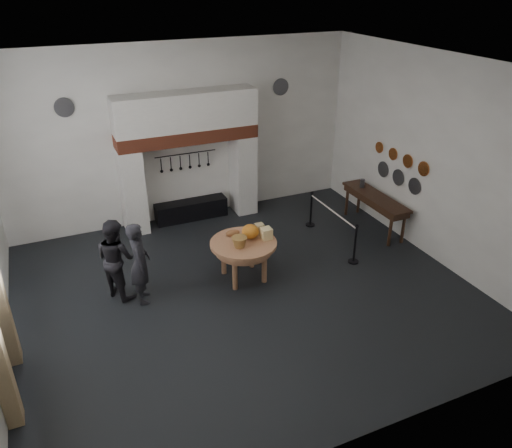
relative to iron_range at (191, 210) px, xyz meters
name	(u,v)px	position (x,y,z in m)	size (l,w,h in m)	color
floor	(245,291)	(0.00, -3.72, -0.25)	(9.00, 8.00, 0.02)	black
ceiling	(242,67)	(0.00, -3.72, 4.25)	(9.00, 8.00, 0.02)	silver
wall_back	(183,134)	(0.00, 0.28, 2.00)	(9.00, 0.02, 4.50)	white
wall_front	(370,311)	(0.00, -7.72, 2.00)	(9.00, 0.02, 4.50)	white
wall_right	(433,159)	(4.50, -3.72, 2.00)	(0.02, 8.00, 4.50)	white
chimney_pier_left	(133,191)	(-1.48, -0.07, 0.82)	(0.55, 0.70, 2.15)	silver
chimney_pier_right	(243,173)	(1.48, -0.07, 0.82)	(0.55, 0.70, 2.15)	silver
hearth_brick_band	(187,135)	(0.00, -0.07, 2.06)	(3.50, 0.72, 0.32)	#9E442B
chimney_hood	(186,111)	(0.00, -0.07, 2.67)	(3.50, 0.70, 0.90)	silver
iron_range	(191,210)	(0.00, 0.00, 0.00)	(1.90, 0.45, 0.50)	black
utensil_rail	(185,154)	(0.00, 0.20, 1.50)	(0.02, 0.02, 1.60)	black
work_table	(243,243)	(0.18, -3.22, 0.59)	(1.41, 1.41, 0.07)	tan
pumpkin	(250,232)	(0.38, -3.12, 0.78)	(0.36, 0.36, 0.31)	orange
cheese_block_big	(266,233)	(0.68, -3.27, 0.74)	(0.22, 0.22, 0.24)	#EAD28C
cheese_block_small	(259,228)	(0.66, -2.97, 0.72)	(0.18, 0.18, 0.20)	#D1B97D
wicker_basket	(239,242)	(0.03, -3.37, 0.73)	(0.32, 0.32, 0.22)	#A8773D
bread_loaf	(233,233)	(0.08, -2.87, 0.69)	(0.31, 0.18, 0.13)	#9B5837
visitor_near	(140,263)	(-1.98, -3.15, 0.61)	(0.63, 0.41, 1.72)	black
visitor_far	(116,258)	(-2.38, -2.75, 0.59)	(0.82, 0.64, 1.68)	black
side_table	(376,197)	(4.10, -2.41, 0.62)	(0.55, 2.20, 0.06)	#362013
pewter_jug	(362,183)	(4.10, -1.81, 0.76)	(0.12, 0.12, 0.22)	#49494E
copper_pan_a	(424,169)	(4.46, -3.52, 1.70)	(0.34, 0.34, 0.03)	#C6662D
copper_pan_b	(408,161)	(4.46, -2.97, 1.70)	(0.32, 0.32, 0.03)	#C6662D
copper_pan_c	(393,154)	(4.46, -2.42, 1.70)	(0.30, 0.30, 0.03)	#C6662D
copper_pan_d	(379,147)	(4.46, -1.87, 1.70)	(0.28, 0.28, 0.03)	#C6662D
pewter_plate_left	(415,186)	(4.46, -3.32, 1.20)	(0.40, 0.40, 0.03)	#4C4C51
pewter_plate_mid	(398,177)	(4.46, -2.72, 1.20)	(0.40, 0.40, 0.03)	#4C4C51
pewter_plate_right	(383,169)	(4.46, -2.12, 1.20)	(0.40, 0.40, 0.03)	#4C4C51
pewter_plate_back_left	(64,107)	(-2.70, 0.24, 2.95)	(0.44, 0.44, 0.03)	#4C4C51
pewter_plate_back_right	(281,87)	(2.70, 0.24, 2.95)	(0.44, 0.44, 0.03)	#4C4C51
barrier_post_near	(355,245)	(2.71, -3.65, 0.20)	(0.05, 0.05, 0.90)	black
barrier_post_far	(311,210)	(2.71, -1.65, 0.20)	(0.05, 0.05, 0.90)	black
barrier_rope	(333,211)	(2.71, -2.65, 0.60)	(0.04, 0.04, 2.00)	white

